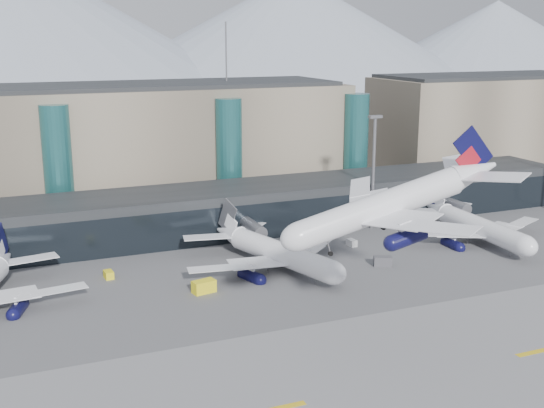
{
  "coord_description": "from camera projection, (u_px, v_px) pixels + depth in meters",
  "views": [
    {
      "loc": [
        -47.4,
        -81.15,
        42.65
      ],
      "look_at": [
        -0.98,
        32.0,
        12.25
      ],
      "focal_mm": 45.0,
      "sensor_mm": 36.0,
      "label": 1
    }
  ],
  "objects": [
    {
      "name": "veh_d",
      "position": [
        435.0,
        220.0,
        158.59
      ],
      "size": [
        3.09,
        2.57,
        1.56
      ],
      "primitive_type": "cube",
      "rotation": [
        0.0,
        0.0,
        0.49
      ],
      "color": "silver",
      "rests_on": "ground"
    },
    {
      "name": "runway_strip",
      "position": [
        418.0,
        378.0,
        87.14
      ],
      "size": [
        400.0,
        40.0,
        0.04
      ],
      "primitive_type": "cube",
      "color": "slate",
      "rests_on": "ground"
    },
    {
      "name": "veh_g",
      "position": [
        352.0,
        243.0,
        141.56
      ],
      "size": [
        1.58,
        2.46,
        1.36
      ],
      "primitive_type": "cube",
      "rotation": [
        0.0,
        0.0,
        -1.47
      ],
      "color": "silver",
      "rests_on": "ground"
    },
    {
      "name": "teal_towers",
      "position": [
        148.0,
        162.0,
        158.16
      ],
      "size": [
        116.4,
        19.4,
        46.0
      ],
      "color": "#236163",
      "rests_on": "ground"
    },
    {
      "name": "ground",
      "position": [
        360.0,
        332.0,
        100.61
      ],
      "size": [
        900.0,
        900.0,
        0.0
      ],
      "primitive_type": "plane",
      "color": "#515154",
      "rests_on": "ground"
    },
    {
      "name": "concourse",
      "position": [
        232.0,
        210.0,
        151.23
      ],
      "size": [
        170.0,
        27.0,
        10.0
      ],
      "color": "black",
      "rests_on": "ground"
    },
    {
      "name": "veh_h",
      "position": [
        204.0,
        287.0,
        115.82
      ],
      "size": [
        4.23,
        2.8,
        2.15
      ],
      "primitive_type": "cube",
      "rotation": [
        0.0,
        0.0,
        0.21
      ],
      "color": "yellow",
      "rests_on": "ground"
    },
    {
      "name": "lightmast_mid",
      "position": [
        374.0,
        166.0,
        151.28
      ],
      "size": [
        3.0,
        1.2,
        25.6
      ],
      "color": "slate",
      "rests_on": "ground"
    },
    {
      "name": "jet_parked_right",
      "position": [
        471.0,
        219.0,
        145.39
      ],
      "size": [
        37.48,
        36.36,
        12.07
      ],
      "rotation": [
        0.0,
        0.0,
        1.54
      ],
      "color": "white",
      "rests_on": "ground"
    },
    {
      "name": "jet_parked_mid",
      "position": [
        269.0,
        243.0,
        128.13
      ],
      "size": [
        36.03,
        37.87,
        12.16
      ],
      "rotation": [
        0.0,
        0.0,
        1.87
      ],
      "color": "white",
      "rests_on": "ground"
    },
    {
      "name": "hero_jet",
      "position": [
        400.0,
        195.0,
        91.91
      ],
      "size": [
        33.58,
        34.06,
        11.0
      ],
      "rotation": [
        0.0,
        -0.26,
        -0.08
      ],
      "color": "white",
      "rests_on": "ground"
    },
    {
      "name": "veh_c",
      "position": [
        383.0,
        261.0,
        129.15
      ],
      "size": [
        3.79,
        2.96,
        1.87
      ],
      "primitive_type": "cube",
      "rotation": [
        0.0,
        0.0,
        -0.41
      ],
      "color": "#4A494E",
      "rests_on": "ground"
    },
    {
      "name": "runway_markings",
      "position": [
        418.0,
        378.0,
        87.13
      ],
      "size": [
        128.0,
        1.0,
        0.02
      ],
      "color": "gold",
      "rests_on": "ground"
    },
    {
      "name": "mountain_ridge",
      "position": [
        91.0,
        30.0,
        436.63
      ],
      "size": [
        910.0,
        400.0,
        110.0
      ],
      "color": "gray",
      "rests_on": "ground"
    },
    {
      "name": "terminal_east",
      "position": [
        485.0,
        125.0,
        212.69
      ],
      "size": [
        70.0,
        30.0,
        31.0
      ],
      "color": "gray",
      "rests_on": "ground"
    },
    {
      "name": "veh_b",
      "position": [
        109.0,
        275.0,
        122.71
      ],
      "size": [
        1.66,
        2.5,
        1.37
      ],
      "primitive_type": "cube",
      "rotation": [
        0.0,
        0.0,
        1.65
      ],
      "color": "yellow",
      "rests_on": "ground"
    },
    {
      "name": "terminal_main",
      "position": [
        93.0,
        148.0,
        168.48
      ],
      "size": [
        130.0,
        30.0,
        31.0
      ],
      "color": "gray",
      "rests_on": "ground"
    }
  ]
}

